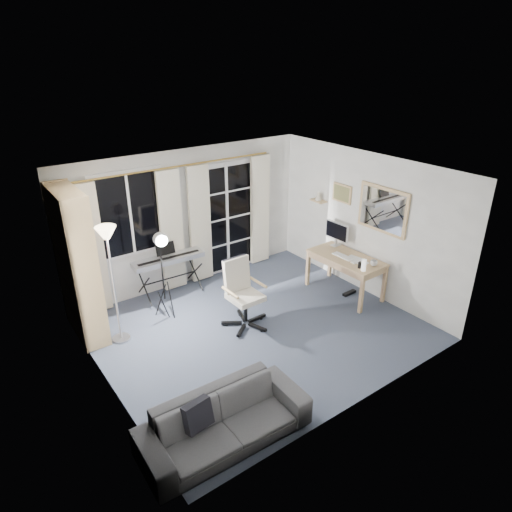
{
  "coord_description": "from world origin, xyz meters",
  "views": [
    {
      "loc": [
        -3.45,
        -4.72,
        3.89
      ],
      "look_at": [
        0.24,
        0.35,
        1.02
      ],
      "focal_mm": 32.0,
      "sensor_mm": 36.0,
      "label": 1
    }
  ],
  "objects": [
    {
      "name": "french_door",
      "position": [
        0.75,
        1.97,
        1.03
      ],
      "size": [
        1.32,
        0.09,
        2.11
      ],
      "color": "white",
      "rests_on": "floor"
    },
    {
      "name": "curtains",
      "position": [
        -0.14,
        1.88,
        1.09
      ],
      "size": [
        3.6,
        0.07,
        2.13
      ],
      "color": "gold",
      "rests_on": "floor"
    },
    {
      "name": "sofa",
      "position": [
        -1.55,
        -1.55,
        0.36
      ],
      "size": [
        1.87,
        0.6,
        0.72
      ],
      "rotation": [
        0.0,
        0.0,
        -0.03
      ],
      "color": "#303033",
      "rests_on": "floor"
    },
    {
      "name": "bookshelf",
      "position": [
        -2.13,
        1.39,
        1.05
      ],
      "size": [
        0.38,
        1.04,
        2.22
      ],
      "rotation": [
        0.0,
        0.0,
        -0.02
      ],
      "color": "tan",
      "rests_on": "floor"
    },
    {
      "name": "office_chair",
      "position": [
        -0.08,
        0.29,
        0.62
      ],
      "size": [
        0.7,
        0.73,
        1.05
      ],
      "rotation": [
        0.0,
        0.0,
        0.02
      ],
      "color": "black",
      "rests_on": "floor"
    },
    {
      "name": "monitor",
      "position": [
        2.08,
        0.46,
        0.95
      ],
      "size": [
        0.17,
        0.5,
        0.43
      ],
      "rotation": [
        0.0,
        0.0,
        0.04
      ],
      "color": "silver",
      "rests_on": "desk"
    },
    {
      "name": "framed_print",
      "position": [
        2.23,
        0.55,
        1.6
      ],
      "size": [
        0.03,
        0.42,
        0.32
      ],
      "color": "tan",
      "rests_on": "floor"
    },
    {
      "name": "floor",
      "position": [
        0.0,
        0.0,
        -0.01
      ],
      "size": [
        4.5,
        4.0,
        0.02
      ],
      "primitive_type": "cube",
      "color": "#3C4557",
      "rests_on": "ground"
    },
    {
      "name": "desk",
      "position": [
        1.88,
        0.01,
        0.6
      ],
      "size": [
        0.69,
        1.31,
        0.69
      ],
      "rotation": [
        0.0,
        0.0,
        0.04
      ],
      "color": "tan",
      "rests_on": "floor"
    },
    {
      "name": "wall_shelf",
      "position": [
        2.16,
        1.05,
        1.41
      ],
      "size": [
        0.16,
        0.3,
        0.18
      ],
      "color": "tan",
      "rests_on": "floor"
    },
    {
      "name": "mug",
      "position": [
        1.98,
        -0.49,
        0.75
      ],
      "size": [
        0.12,
        0.09,
        0.11
      ],
      "primitive_type": "imported",
      "rotation": [
        0.0,
        0.0,
        0.04
      ],
      "color": "silver",
      "rests_on": "desk"
    },
    {
      "name": "studio_light",
      "position": [
        -0.96,
        1.07,
        1.18
      ],
      "size": [
        0.28,
        0.29,
        1.47
      ],
      "rotation": [
        0.0,
        0.0,
        -0.1
      ],
      "color": "black",
      "rests_on": "floor"
    },
    {
      "name": "window",
      "position": [
        -1.05,
        1.97,
        1.5
      ],
      "size": [
        1.2,
        0.08,
        1.4
      ],
      "color": "white",
      "rests_on": "floor"
    },
    {
      "name": "torchiere_lamp",
      "position": [
        -1.76,
        0.94,
        1.42
      ],
      "size": [
        0.35,
        0.35,
        1.76
      ],
      "rotation": [
        0.0,
        0.0,
        0.32
      ],
      "color": "#B2B2B7",
      "rests_on": "floor"
    },
    {
      "name": "keyboard_piano",
      "position": [
        -0.58,
        1.7,
        0.67
      ],
      "size": [
        1.22,
        0.62,
        0.88
      ],
      "rotation": [
        0.0,
        0.0,
        -0.04
      ],
      "color": "black",
      "rests_on": "floor"
    },
    {
      "name": "desk_clutter",
      "position": [
        1.83,
        -0.21,
        0.54
      ],
      "size": [
        0.39,
        0.79,
        0.87
      ],
      "rotation": [
        0.0,
        0.0,
        0.04
      ],
      "color": "white",
      "rests_on": "desk"
    },
    {
      "name": "wall_mirror",
      "position": [
        2.22,
        -0.35,
        1.55
      ],
      "size": [
        0.04,
        0.94,
        0.74
      ],
      "color": "tan",
      "rests_on": "floor"
    }
  ]
}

